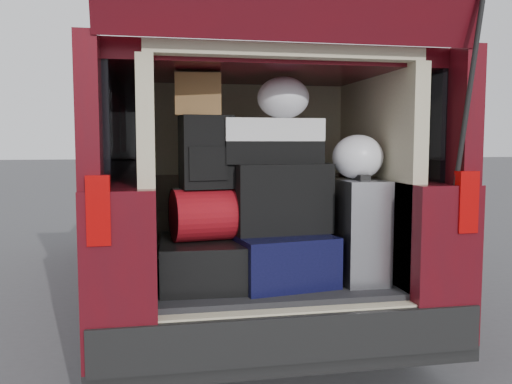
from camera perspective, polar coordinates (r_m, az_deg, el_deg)
The scene contains 12 objects.
minivan at distance 4.61m, azimuth -2.96°, elevation 0.32°, with size 1.90×5.35×2.77m.
load_floor at distance 3.21m, azimuth 1.11°, elevation -13.50°, with size 1.24×1.05×0.55m, color black.
black_hardshell at distance 2.95m, azimuth -5.74°, elevation -7.29°, with size 0.43×0.60×0.24m, color black.
navy_hardshell at distance 3.00m, azimuth 2.06°, elevation -6.75°, with size 0.50×0.61×0.27m, color black.
silver_roller at distance 3.01m, azimuth 10.77°, elevation -4.02°, with size 0.23×0.37×0.56m, color silver.
red_duffel at distance 2.88m, azimuth -4.57°, elevation -2.36°, with size 0.42×0.28×0.28m, color maroon.
black_soft_case at distance 2.97m, azimuth 2.44°, elevation -0.60°, with size 0.52×0.31×0.38m, color black.
backpack at distance 2.86m, azimuth -5.25°, elevation 4.20°, with size 0.27×0.16×0.38m, color black.
twotone_duffel at distance 2.98m, azimuth 1.47°, elevation 5.37°, with size 0.54×0.28×0.24m, color white.
grocery_sack_lower at distance 2.90m, azimuth -6.08°, elevation 10.11°, with size 0.24×0.19×0.21m, color brown.
plastic_bag_center at distance 2.99m, azimuth 2.89°, elevation 9.87°, with size 0.28×0.26×0.23m, color white.
plastic_bag_right at distance 3.01m, azimuth 10.67°, elevation 3.64°, with size 0.28×0.26×0.24m, color white.
Camera 1 is at (-0.64, -2.70, 1.31)m, focal length 38.00 mm.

